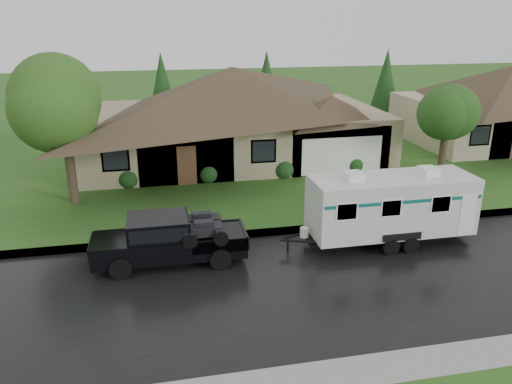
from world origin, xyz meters
TOP-DOWN VIEW (x-y plane):
  - ground at (0.00, 0.00)m, footprint 140.00×140.00m
  - road at (0.00, -2.00)m, footprint 140.00×8.00m
  - curb at (0.00, 2.25)m, footprint 140.00×0.50m
  - lawn at (0.00, 15.00)m, footprint 140.00×26.00m
  - house_main at (2.29, 13.84)m, footprint 19.44×10.80m
  - tree_left_green at (-6.79, 7.44)m, footprint 4.10×4.10m
  - tree_right_green at (12.28, 6.91)m, footprint 3.23×3.23m
  - shrub_row at (2.00, 9.30)m, footprint 13.60×1.00m
  - pickup_truck at (-2.62, 0.52)m, footprint 5.52×2.10m
  - travel_trailer at (6.18, 0.52)m, footprint 6.81×2.39m

SIDE VIEW (x-z plane):
  - ground at x=0.00m, z-range 0.00..0.00m
  - road at x=0.00m, z-range 0.00..0.01m
  - curb at x=0.00m, z-range 0.00..0.15m
  - lawn at x=0.00m, z-range 0.00..0.15m
  - shrub_row at x=2.00m, z-range 0.15..1.15m
  - pickup_truck at x=-2.62m, z-range 0.07..1.91m
  - travel_trailer at x=6.18m, z-range 0.09..3.15m
  - house_main at x=2.29m, z-range 0.14..7.04m
  - tree_right_green at x=12.28m, z-range 1.18..6.53m
  - tree_left_green at x=-6.79m, z-range 1.46..8.24m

